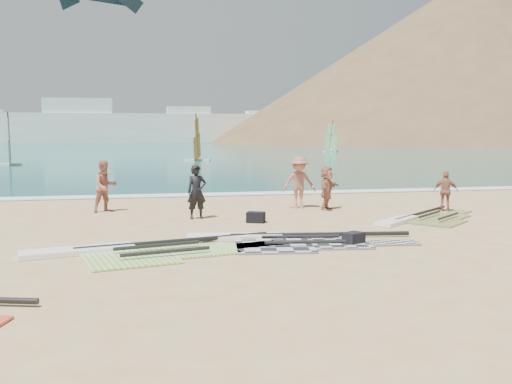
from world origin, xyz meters
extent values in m
plane|color=tan|center=(0.00, 0.00, 0.00)|extent=(300.00, 300.00, 0.00)
cube|color=#0D4E5F|center=(0.00, 132.00, 0.00)|extent=(300.00, 240.00, 0.06)
cube|color=white|center=(0.00, 12.30, 0.00)|extent=(300.00, 1.20, 0.04)
cube|color=white|center=(-20.00, 150.00, 4.03)|extent=(160.00, 8.00, 8.00)
cube|color=white|center=(-20.00, 150.00, 6.03)|extent=(18.00, 7.00, 12.00)
cube|color=white|center=(10.00, 150.00, 5.03)|extent=(12.00, 7.00, 10.00)
cube|color=white|center=(35.00, 150.00, 4.53)|extent=(16.00, 7.00, 9.00)
cube|color=white|center=(55.00, 150.00, 5.53)|extent=(10.00, 7.00, 11.00)
cone|color=brown|center=(85.00, 130.00, 0.00)|extent=(143.00, 143.00, 45.00)
cube|color=#232426|center=(-0.43, 0.20, 0.02)|extent=(2.21, 2.40, 0.04)
cube|color=#232426|center=(1.30, -0.01, 0.02)|extent=(1.69, 1.59, 0.04)
cube|color=#232426|center=(2.71, -0.19, 0.02)|extent=(1.38, 0.81, 0.04)
cylinder|color=black|center=(1.10, 1.00, 0.10)|extent=(4.98, 0.73, 0.12)
cylinder|color=black|center=(0.38, 0.49, 0.16)|extent=(2.06, 0.34, 0.09)
cylinder|color=black|center=(0.28, -0.27, 0.16)|extent=(2.06, 0.34, 0.09)
cube|color=white|center=(-1.28, 1.29, 0.06)|extent=(2.68, 1.02, 0.12)
cube|color=#81D419|center=(-4.08, -0.52, 0.02)|extent=(2.48, 2.65, 0.04)
cube|color=#81D419|center=(-2.33, -0.11, 0.02)|extent=(1.86, 1.78, 0.04)
cube|color=#81D419|center=(-0.91, 0.22, 0.02)|extent=(1.47, 0.96, 0.04)
cylinder|color=black|center=(-2.89, 0.80, 0.10)|extent=(5.06, 1.30, 0.12)
cylinder|color=black|center=(-3.41, 0.04, 0.16)|extent=(2.10, 0.57, 0.09)
cylinder|color=black|center=(-3.23, -0.73, 0.16)|extent=(2.10, 0.57, 0.09)
cube|color=white|center=(-5.30, 0.23, 0.06)|extent=(2.79, 1.33, 0.12)
cube|color=orange|center=(5.50, 2.92, 0.02)|extent=(2.45, 2.47, 0.04)
cube|color=orange|center=(6.63, 3.87, 0.02)|extent=(1.75, 1.74, 0.04)
cube|color=orange|center=(7.54, 4.64, 0.02)|extent=(1.20, 1.13, 0.04)
cylinder|color=black|center=(5.88, 4.33, 0.10)|extent=(3.30, 2.80, 0.10)
cylinder|color=black|center=(5.79, 3.58, 0.16)|extent=(1.38, 1.18, 0.07)
cylinder|color=black|center=(6.20, 3.09, 0.16)|extent=(1.38, 1.18, 0.07)
cube|color=white|center=(4.34, 3.03, 0.06)|extent=(2.07, 1.88, 0.12)
cube|color=black|center=(1.65, -0.08, 0.16)|extent=(0.63, 0.57, 0.33)
cube|color=black|center=(-0.12, 4.02, 0.17)|extent=(0.69, 0.60, 0.34)
imported|color=black|center=(-1.92, 5.21, 0.91)|extent=(0.73, 0.54, 1.83)
imported|color=#AD6451|center=(-5.05, 7.55, 0.95)|extent=(1.14, 1.05, 1.89)
imported|color=#A06052|center=(2.22, 7.14, 1.00)|extent=(1.31, 0.77, 2.00)
imported|color=#A4634C|center=(7.29, 5.19, 0.75)|extent=(0.95, 0.75, 1.50)
imported|color=#AD6954|center=(3.13, 6.52, 0.82)|extent=(1.33, 1.50, 1.65)
cube|color=white|center=(-14.94, 39.26, 0.11)|extent=(2.67, 1.16, 0.15)
cube|color=#FF9706|center=(-14.94, 39.26, 1.36)|extent=(0.57, 3.13, 2.81)
cube|color=#FF9706|center=(-14.94, 39.26, 3.30)|extent=(0.35, 1.77, 1.95)
cylinder|color=black|center=(-14.94, 39.26, 2.44)|extent=(0.25, 0.90, 4.46)
cube|color=white|center=(1.95, 44.24, 0.11)|extent=(2.77, 1.59, 0.16)
cube|color=#B43A14|center=(1.95, 44.24, 1.41)|extent=(1.10, 3.11, 2.90)
cube|color=#B43A14|center=(1.95, 44.24, 3.40)|extent=(0.64, 1.76, 2.02)
cylinder|color=black|center=(1.95, 44.24, 2.52)|extent=(0.40, 0.91, 4.61)
cube|color=white|center=(24.00, 66.74, 0.10)|extent=(2.66, 1.70, 0.15)
cube|color=#5DB01B|center=(24.00, 66.74, 1.36)|extent=(1.30, 2.92, 2.80)
cube|color=#5DB01B|center=(24.00, 66.74, 3.29)|extent=(0.76, 1.65, 1.95)
cylinder|color=black|center=(24.00, 66.74, 2.43)|extent=(0.45, 0.86, 4.45)
cube|color=black|center=(-4.55, 41.89, 14.70)|extent=(2.18, 1.08, 1.96)
camera|label=1|loc=(-3.78, -13.92, 2.93)|focal=40.00mm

